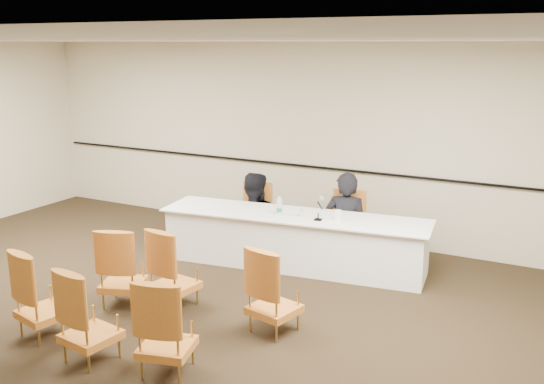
{
  "coord_description": "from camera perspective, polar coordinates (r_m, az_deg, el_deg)",
  "views": [
    {
      "loc": [
        3.93,
        -4.52,
        2.98
      ],
      "look_at": [
        0.16,
        2.6,
        0.99
      ],
      "focal_mm": 40.0,
      "sensor_mm": 36.0,
      "label": 1
    }
  ],
  "objects": [
    {
      "name": "floor",
      "position": [
        6.69,
        -12.06,
        -12.9
      ],
      "size": [
        10.0,
        10.0,
        0.0
      ],
      "primitive_type": "plane",
      "color": "black",
      "rests_on": "ground"
    },
    {
      "name": "ceiling",
      "position": [
        5.99,
        -13.54,
        13.71
      ],
      "size": [
        10.0,
        10.0,
        0.0
      ],
      "primitive_type": "plane",
      "rotation": [
        3.14,
        0.0,
        0.0
      ],
      "color": "white",
      "rests_on": "ground"
    },
    {
      "name": "wall_back",
      "position": [
        9.5,
        3.09,
        4.9
      ],
      "size": [
        10.0,
        0.04,
        3.0
      ],
      "primitive_type": "cube",
      "color": "beige",
      "rests_on": "ground"
    },
    {
      "name": "wall_rail",
      "position": [
        9.53,
        2.96,
        2.49
      ],
      "size": [
        9.8,
        0.04,
        0.03
      ],
      "primitive_type": "cube",
      "color": "black",
      "rests_on": "wall_back"
    },
    {
      "name": "panel_table",
      "position": [
        8.26,
        2.05,
        -4.57
      ],
      "size": [
        3.73,
        1.31,
        0.73
      ],
      "primitive_type": null,
      "rotation": [
        0.0,
        0.0,
        0.13
      ],
      "color": "white",
      "rests_on": "ground"
    },
    {
      "name": "panelist_main",
      "position": [
        8.61,
        6.93,
        -3.75
      ],
      "size": [
        0.69,
        0.51,
        1.73
      ],
      "primitive_type": "imported",
      "rotation": [
        0.0,
        0.0,
        3.31
      ],
      "color": "black",
      "rests_on": "ground"
    },
    {
      "name": "panelist_main_chair",
      "position": [
        8.58,
        6.94,
        -3.19
      ],
      "size": [
        0.56,
        0.56,
        0.95
      ],
      "primitive_type": null,
      "rotation": [
        0.0,
        0.0,
        0.13
      ],
      "color": "#A5521D",
      "rests_on": "ground"
    },
    {
      "name": "panelist_second",
      "position": [
        9.04,
        -1.82,
        -3.37
      ],
      "size": [
        1.01,
        0.92,
        1.68
      ],
      "primitive_type": "imported",
      "rotation": [
        0.0,
        0.0,
        3.57
      ],
      "color": "black",
      "rests_on": "ground"
    },
    {
      "name": "panelist_second_chair",
      "position": [
        8.99,
        -1.83,
        -2.29
      ],
      "size": [
        0.56,
        0.56,
        0.95
      ],
      "primitive_type": null,
      "rotation": [
        0.0,
        0.0,
        0.13
      ],
      "color": "#A5521D",
      "rests_on": "ground"
    },
    {
      "name": "papers",
      "position": [
        7.9,
        5.77,
        -2.71
      ],
      "size": [
        0.31,
        0.24,
        0.0
      ],
      "primitive_type": "cube",
      "rotation": [
        0.0,
        0.0,
        0.07
      ],
      "color": "white",
      "rests_on": "panel_table"
    },
    {
      "name": "microphone",
      "position": [
        7.87,
        4.38,
        -1.64
      ],
      "size": [
        0.13,
        0.22,
        0.3
      ],
      "primitive_type": null,
      "rotation": [
        0.0,
        0.0,
        0.13
      ],
      "color": "black",
      "rests_on": "panel_table"
    },
    {
      "name": "water_bottle",
      "position": [
        8.1,
        0.69,
        -1.3
      ],
      "size": [
        0.11,
        0.11,
        0.25
      ],
      "primitive_type": null,
      "rotation": [
        0.0,
        0.0,
        0.53
      ],
      "color": "#167C7E",
      "rests_on": "panel_table"
    },
    {
      "name": "drinking_glass",
      "position": [
        8.05,
        2.83,
        -1.98
      ],
      "size": [
        0.07,
        0.07,
        0.1
      ],
      "primitive_type": "cylinder",
      "rotation": [
        0.0,
        0.0,
        -0.13
      ],
      "color": "silver",
      "rests_on": "panel_table"
    },
    {
      "name": "coffee_cup",
      "position": [
        7.89,
        6.21,
        -2.22
      ],
      "size": [
        0.11,
        0.11,
        0.14
      ],
      "primitive_type": "cylinder",
      "rotation": [
        0.0,
        0.0,
        -0.27
      ],
      "color": "white",
      "rests_on": "panel_table"
    },
    {
      "name": "aud_chair_front_left",
      "position": [
        7.25,
        -13.92,
        -6.76
      ],
      "size": [
        0.64,
        0.64,
        0.95
      ],
      "primitive_type": null,
      "rotation": [
        0.0,
        0.0,
        0.36
      ],
      "color": "#A5521D",
      "rests_on": "ground"
    },
    {
      "name": "aud_chair_front_mid",
      "position": [
        7.08,
        -9.2,
        -7.03
      ],
      "size": [
        0.56,
        0.56,
        0.95
      ],
      "primitive_type": null,
      "rotation": [
        0.0,
        0.0,
        -0.13
      ],
      "color": "#A5521D",
      "rests_on": "ground"
    },
    {
      "name": "aud_chair_front_right",
      "position": [
        6.4,
        0.21,
        -9.13
      ],
      "size": [
        0.59,
        0.59,
        0.95
      ],
      "primitive_type": null,
      "rotation": [
        0.0,
        0.0,
        -0.21
      ],
      "color": "#A5521D",
      "rests_on": "ground"
    },
    {
      "name": "aud_chair_back_left",
      "position": [
        6.75,
        -20.76,
        -8.84
      ],
      "size": [
        0.59,
        0.59,
        0.95
      ],
      "primitive_type": null,
      "rotation": [
        0.0,
        0.0,
        -0.21
      ],
      "color": "#A5521D",
      "rests_on": "ground"
    },
    {
      "name": "aud_chair_back_mid",
      "position": [
        6.11,
        -16.8,
        -10.95
      ],
      "size": [
        0.56,
        0.56,
        0.95
      ],
      "primitive_type": null,
      "rotation": [
        0.0,
        0.0,
        -0.14
      ],
      "color": "#A5521D",
      "rests_on": "ground"
    },
    {
      "name": "aud_chair_back_right",
      "position": [
        5.74,
        -9.94,
        -12.21
      ],
      "size": [
        0.61,
        0.61,
        0.95
      ],
      "primitive_type": null,
      "rotation": [
        0.0,
        0.0,
        0.27
      ],
      "color": "#A5521D",
      "rests_on": "ground"
    }
  ]
}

